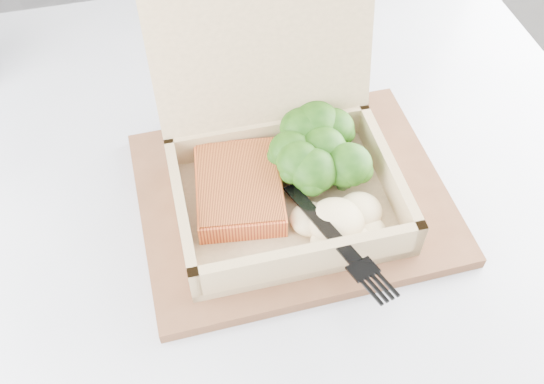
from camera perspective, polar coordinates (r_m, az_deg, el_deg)
cafe_table at (r=0.80m, az=-1.87°, el=-11.38°), size 1.08×1.08×0.76m
serving_tray at (r=0.64m, az=1.95°, el=-0.46°), size 0.37×0.32×0.01m
takeout_container at (r=0.61m, az=0.68°, el=3.99°), size 0.27×0.26×0.21m
salmon_fillet at (r=0.61m, az=-3.13°, el=0.32°), size 0.12×0.14×0.02m
broccoli_pile at (r=0.63m, az=4.80°, el=3.60°), size 0.12×0.12×0.04m
mashed_potatoes at (r=0.59m, az=6.07°, el=-2.75°), size 0.09×0.08×0.03m
plastic_fork at (r=0.58m, az=3.47°, el=-1.27°), size 0.02×0.17×0.02m
receipt at (r=0.76m, az=-2.47°, el=9.33°), size 0.14×0.17×0.00m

